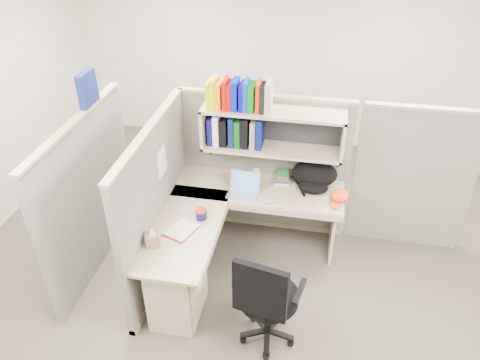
% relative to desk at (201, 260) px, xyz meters
% --- Properties ---
extents(ground, '(6.00, 6.00, 0.00)m').
position_rel_desk_xyz_m(ground, '(0.41, 0.29, -0.44)').
color(ground, '#38332B').
rests_on(ground, ground).
extents(room_shell, '(6.00, 6.00, 6.00)m').
position_rel_desk_xyz_m(room_shell, '(0.41, 0.29, 1.18)').
color(room_shell, beige).
rests_on(room_shell, ground).
extents(cubicle, '(3.79, 1.84, 1.95)m').
position_rel_desk_xyz_m(cubicle, '(0.04, 0.74, 0.47)').
color(cubicle, '#5F5F5A').
rests_on(cubicle, ground).
extents(desk, '(1.74, 1.75, 0.73)m').
position_rel_desk_xyz_m(desk, '(0.00, 0.00, 0.00)').
color(desk, tan).
rests_on(desk, ground).
extents(laptop, '(0.32, 0.32, 0.22)m').
position_rel_desk_xyz_m(laptop, '(0.26, 0.70, 0.40)').
color(laptop, silver).
rests_on(laptop, desk).
extents(backpack, '(0.50, 0.40, 0.28)m').
position_rel_desk_xyz_m(backpack, '(0.96, 0.97, 0.43)').
color(backpack, black).
rests_on(backpack, desk).
extents(orange_cap, '(0.25, 0.27, 0.10)m').
position_rel_desk_xyz_m(orange_cap, '(1.23, 0.80, 0.34)').
color(orange_cap, '#DF4613').
rests_on(orange_cap, desk).
extents(snack_canister, '(0.11, 0.11, 0.11)m').
position_rel_desk_xyz_m(snack_canister, '(-0.05, 0.25, 0.35)').
color(snack_canister, '#0F0D4E').
rests_on(snack_canister, desk).
extents(tissue_box, '(0.15, 0.15, 0.19)m').
position_rel_desk_xyz_m(tissue_box, '(-0.37, -0.18, 0.38)').
color(tissue_box, '#A2735C').
rests_on(tissue_box, desk).
extents(mouse, '(0.09, 0.06, 0.04)m').
position_rel_desk_xyz_m(mouse, '(0.54, 0.62, 0.31)').
color(mouse, '#87A7C0').
rests_on(mouse, desk).
extents(paper_cup, '(0.08, 0.08, 0.10)m').
position_rel_desk_xyz_m(paper_cup, '(0.35, 1.04, 0.34)').
color(paper_cup, white).
rests_on(paper_cup, desk).
extents(book_stack, '(0.17, 0.22, 0.10)m').
position_rel_desk_xyz_m(book_stack, '(0.63, 1.04, 0.34)').
color(book_stack, gray).
rests_on(book_stack, desk).
extents(loose_paper, '(0.30, 0.34, 0.00)m').
position_rel_desk_xyz_m(loose_paper, '(-0.18, 0.06, 0.29)').
color(loose_paper, white).
rests_on(loose_paper, desk).
extents(task_chair, '(0.59, 0.55, 1.06)m').
position_rel_desk_xyz_m(task_chair, '(0.68, -0.45, -0.06)').
color(task_chair, black).
rests_on(task_chair, ground).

